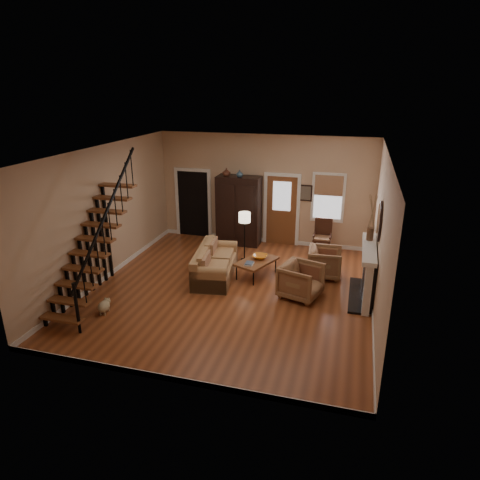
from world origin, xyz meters
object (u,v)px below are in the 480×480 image
(coffee_table, at_px, (256,268))
(floor_lamp, at_px, (244,237))
(sofa, at_px, (215,263))
(armchair_right, at_px, (325,263))
(armchair_left, at_px, (301,281))
(side_chair, at_px, (322,237))
(armoire, at_px, (239,211))

(coffee_table, distance_m, floor_lamp, 1.16)
(coffee_table, height_order, floor_lamp, floor_lamp)
(sofa, relative_size, armchair_right, 2.41)
(sofa, xyz_separation_m, floor_lamp, (0.44, 1.22, 0.32))
(armchair_left, relative_size, armchair_right, 1.05)
(coffee_table, xyz_separation_m, armchair_right, (1.68, 0.44, 0.17))
(side_chair, bearing_deg, floor_lamp, -151.13)
(armoire, bearing_deg, armchair_left, -52.45)
(armoire, bearing_deg, sofa, -88.00)
(armchair_right, bearing_deg, side_chair, 4.51)
(armoire, bearing_deg, floor_lamp, -68.06)
(armoire, xyz_separation_m, sofa, (0.09, -2.54, -0.67))
(sofa, bearing_deg, armchair_left, -21.09)
(armchair_left, xyz_separation_m, side_chair, (0.21, 2.84, 0.11))
(armoire, xyz_separation_m, coffee_table, (1.09, -2.20, -0.83))
(coffee_table, bearing_deg, armchair_left, -33.80)
(coffee_table, xyz_separation_m, side_chair, (1.46, 2.00, 0.29))
(side_chair, bearing_deg, coffee_table, -126.12)
(armoire, bearing_deg, armchair_right, -32.45)
(armoire, distance_m, side_chair, 2.61)
(armoire, xyz_separation_m, armchair_left, (2.34, -3.04, -0.65))
(armchair_right, xyz_separation_m, side_chair, (-0.22, 1.56, 0.13))
(armchair_right, relative_size, floor_lamp, 0.60)
(sofa, distance_m, armchair_right, 2.79)
(armchair_left, bearing_deg, armoire, 54.43)
(coffee_table, distance_m, side_chair, 2.50)
(sofa, height_order, coffee_table, sofa)
(armoire, relative_size, coffee_table, 1.86)
(armoire, xyz_separation_m, side_chair, (2.55, -0.20, -0.54))
(armchair_left, distance_m, floor_lamp, 2.52)
(armchair_left, bearing_deg, floor_lamp, 63.20)
(sofa, bearing_deg, side_chair, 35.07)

